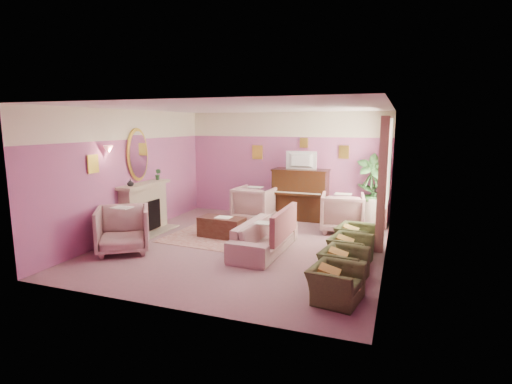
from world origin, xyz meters
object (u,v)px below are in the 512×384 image
(piano, at_px, (300,195))
(floral_armchair_front, at_px, (123,227))
(floral_armchair_right, at_px, (342,210))
(olive_chair_c, at_px, (350,245))
(olive_chair_b, at_px, (344,260))
(olive_chair_a, at_px, (336,278))
(side_table, at_px, (374,212))
(television, at_px, (301,159))
(coffee_table, at_px, (222,227))
(olive_chair_d, at_px, (355,234))
(floral_armchair_left, at_px, (255,202))
(sofa, at_px, (264,231))

(piano, relative_size, floral_armchair_front, 1.40)
(floral_armchair_right, xyz_separation_m, olive_chair_c, (0.45, -2.15, -0.16))
(olive_chair_b, distance_m, olive_chair_c, 0.82)
(olive_chair_a, bearing_deg, side_table, 87.31)
(television, height_order, coffee_table, television)
(coffee_table, height_order, floral_armchair_right, floral_armchair_right)
(television, relative_size, olive_chair_c, 1.03)
(olive_chair_d, bearing_deg, olive_chair_a, -90.00)
(olive_chair_c, height_order, olive_chair_d, same)
(olive_chair_a, distance_m, side_table, 4.61)
(floral_armchair_right, height_order, olive_chair_c, floral_armchair_right)
(floral_armchair_right, bearing_deg, olive_chair_c, -78.21)
(olive_chair_b, height_order, side_table, side_table)
(coffee_table, distance_m, floral_armchair_left, 1.69)
(piano, bearing_deg, olive_chair_b, -66.44)
(floral_armchair_left, distance_m, olive_chair_c, 3.63)
(floral_armchair_right, relative_size, olive_chair_a, 1.29)
(olive_chair_a, bearing_deg, olive_chair_b, 90.00)
(piano, relative_size, olive_chair_d, 1.80)
(olive_chair_c, bearing_deg, olive_chair_d, 90.00)
(coffee_table, height_order, olive_chair_c, olive_chair_c)
(television, xyz_separation_m, olive_chair_a, (1.67, -4.60, -1.26))
(floral_armchair_right, height_order, olive_chair_d, floral_armchair_right)
(television, relative_size, sofa, 0.40)
(television, xyz_separation_m, olive_chair_b, (1.67, -3.78, -1.26))
(sofa, height_order, side_table, sofa)
(sofa, height_order, olive_chair_b, sofa)
(side_table, bearing_deg, piano, 178.67)
(coffee_table, height_order, sofa, sofa)
(piano, relative_size, olive_chair_b, 1.80)
(olive_chair_a, bearing_deg, floral_armchair_right, 96.75)
(floral_armchair_left, bearing_deg, olive_chair_b, -49.93)
(coffee_table, distance_m, olive_chair_b, 3.29)
(piano, height_order, side_table, piano)
(piano, height_order, floral_armchair_right, piano)
(olive_chair_a, distance_m, olive_chair_c, 1.64)
(olive_chair_b, bearing_deg, sofa, 150.94)
(coffee_table, xyz_separation_m, olive_chair_a, (2.89, -2.39, 0.11))
(piano, height_order, coffee_table, piano)
(sofa, relative_size, floral_armchair_left, 2.02)
(television, bearing_deg, olive_chair_d, -52.01)
(floral_armchair_front, bearing_deg, television, 55.78)
(olive_chair_c, bearing_deg, coffee_table, 165.45)
(floral_armchair_front, height_order, olive_chair_c, floral_armchair_front)
(coffee_table, distance_m, olive_chair_a, 3.75)
(piano, distance_m, olive_chair_c, 3.45)
(television, relative_size, floral_armchair_right, 0.80)
(piano, height_order, floral_armchair_left, piano)
(olive_chair_b, distance_m, olive_chair_d, 1.64)
(floral_armchair_left, relative_size, olive_chair_b, 1.29)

